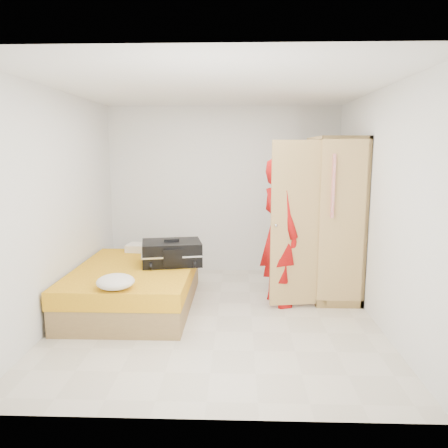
{
  "coord_description": "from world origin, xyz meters",
  "views": [
    {
      "loc": [
        0.24,
        -4.88,
        1.94
      ],
      "look_at": [
        0.06,
        0.6,
        1.0
      ],
      "focal_mm": 35.0,
      "sensor_mm": 36.0,
      "label": 1
    }
  ],
  "objects_px": {
    "wardrobe": "(330,222)",
    "person": "(279,232)",
    "bed": "(135,287)",
    "suitcase": "(172,253)",
    "round_cushion": "(116,282)"
  },
  "relations": [
    {
      "from": "wardrobe",
      "to": "round_cushion",
      "type": "xyz_separation_m",
      "value": [
        -2.49,
        -1.39,
        -0.42
      ]
    },
    {
      "from": "suitcase",
      "to": "round_cushion",
      "type": "bearing_deg",
      "value": -124.63
    },
    {
      "from": "bed",
      "to": "suitcase",
      "type": "relative_size",
      "value": 2.4
    },
    {
      "from": "bed",
      "to": "wardrobe",
      "type": "relative_size",
      "value": 0.96
    },
    {
      "from": "wardrobe",
      "to": "round_cushion",
      "type": "distance_m",
      "value": 2.88
    },
    {
      "from": "wardrobe",
      "to": "suitcase",
      "type": "distance_m",
      "value": 2.12
    },
    {
      "from": "wardrobe",
      "to": "person",
      "type": "bearing_deg",
      "value": -152.01
    },
    {
      "from": "suitcase",
      "to": "round_cushion",
      "type": "relative_size",
      "value": 2.12
    },
    {
      "from": "round_cushion",
      "to": "person",
      "type": "bearing_deg",
      "value": 29.51
    },
    {
      "from": "wardrobe",
      "to": "person",
      "type": "relative_size",
      "value": 1.14
    },
    {
      "from": "person",
      "to": "round_cushion",
      "type": "relative_size",
      "value": 4.62
    },
    {
      "from": "bed",
      "to": "suitcase",
      "type": "bearing_deg",
      "value": 22.08
    },
    {
      "from": "person",
      "to": "suitcase",
      "type": "height_order",
      "value": "person"
    },
    {
      "from": "bed",
      "to": "person",
      "type": "xyz_separation_m",
      "value": [
        1.8,
        0.17,
        0.67
      ]
    },
    {
      "from": "bed",
      "to": "person",
      "type": "relative_size",
      "value": 1.1
    }
  ]
}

